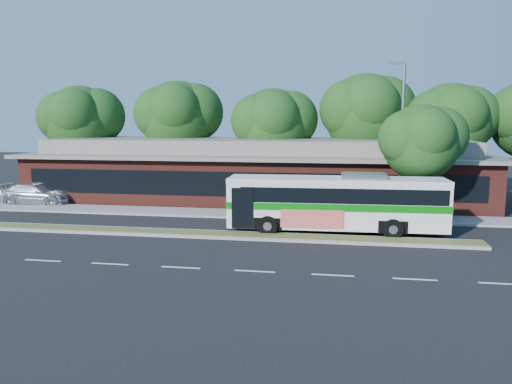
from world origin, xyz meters
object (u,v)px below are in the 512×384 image
sidewalk_tree (426,141)px  lamp_post (401,136)px  transit_bus (337,200)px  sedan (37,194)px

sidewalk_tree → lamp_post: bearing=173.4°
transit_bus → sidewalk_tree: (4.87, 3.44, 2.93)m
lamp_post → transit_bus: bearing=-134.3°
transit_bus → sedan: transit_bus is taller
sedan → sidewalk_tree: size_ratio=0.76×
lamp_post → transit_bus: 5.94m
transit_bus → sedan: (-20.66, 5.42, -1.01)m
transit_bus → sidewalk_tree: size_ratio=1.67×
lamp_post → sidewalk_tree: lamp_post is taller
sedan → sidewalk_tree: bearing=-96.7°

